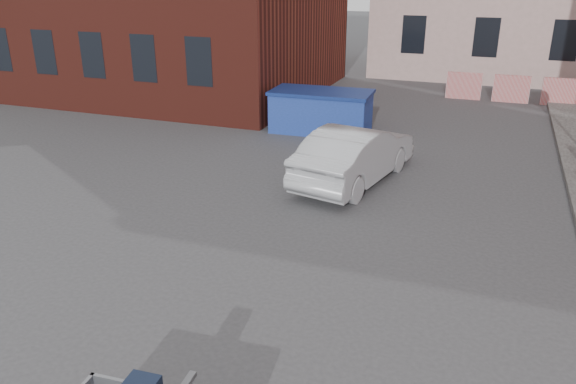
% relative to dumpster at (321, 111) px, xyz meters
% --- Properties ---
extents(ground, '(120.00, 120.00, 0.00)m').
position_rel_dumpster_xyz_m(ground, '(1.22, -8.62, -0.64)').
color(ground, '#38383A').
rests_on(ground, ground).
extents(barriers, '(4.70, 0.18, 1.00)m').
position_rel_dumpster_xyz_m(barriers, '(5.42, 6.38, -0.14)').
color(barriers, red).
rests_on(barriers, ground).
extents(dumpster, '(3.07, 1.67, 1.26)m').
position_rel_dumpster_xyz_m(dumpster, '(0.00, 0.00, 0.00)').
color(dumpster, '#2240A5').
rests_on(dumpster, ground).
extents(silver_car, '(2.17, 4.22, 1.32)m').
position_rel_dumpster_xyz_m(silver_car, '(2.04, -3.86, 0.03)').
color(silver_car, '#AEB0B6').
rests_on(silver_car, ground).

